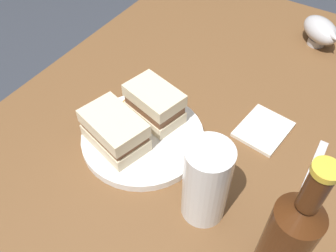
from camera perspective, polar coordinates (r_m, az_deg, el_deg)
The scene contains 13 objects.
dining_table at distance 1.04m, azimuth 2.83°, elevation -14.16°, with size 1.24×0.81×0.72m, color brown.
plate at distance 0.72m, azimuth -3.97°, elevation -1.79°, with size 0.24×0.24×0.02m, color white.
sandwich_half_left at distance 0.72m, azimuth -2.15°, elevation 3.51°, with size 0.10×0.13×0.07m.
sandwich_half_right at distance 0.68m, azimuth -8.46°, elevation -0.72°, with size 0.11×0.14×0.07m.
potato_wedge_front at distance 0.74m, azimuth -9.38°, elevation 1.42°, with size 0.05×0.02×0.01m, color #AD702D.
potato_wedge_middle at distance 0.73m, azimuth -5.43°, elevation 0.59°, with size 0.05×0.02×0.02m, color #B77F33.
potato_wedge_back at distance 0.73m, azimuth -5.56°, elevation 1.49°, with size 0.04×0.02×0.02m, color #B77F33.
potato_wedge_left_edge at distance 0.76m, azimuth -6.88°, elevation 2.99°, with size 0.05×0.02×0.02m, color #AD702D.
pint_glass at distance 0.58m, azimuth 5.97°, elevation -9.42°, with size 0.07×0.07×0.16m.
gravy_boat at distance 1.02m, azimuth 23.01°, elevation 13.75°, with size 0.12×0.13×0.07m.
cider_bottle at distance 0.52m, azimuth 18.36°, elevation -16.65°, with size 0.06×0.06×0.27m.
napkin at distance 0.76m, azimuth 14.87°, elevation -0.51°, with size 0.11×0.09×0.01m, color silver.
fork at distance 0.72m, azimuth 21.70°, elevation -7.23°, with size 0.18×0.02×0.01m, color silver.
Camera 1 is at (-0.44, -0.22, 1.28)m, focal length 38.53 mm.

